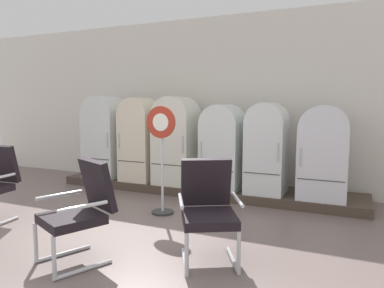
% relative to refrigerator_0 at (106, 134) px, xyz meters
% --- Properties ---
extents(ground, '(12.00, 10.00, 0.05)m').
position_rel_refrigerator_0_xyz_m(ground, '(2.02, -2.93, -1.00)').
color(ground, '#70615D').
extents(back_wall, '(11.76, 0.12, 3.17)m').
position_rel_refrigerator_0_xyz_m(back_wall, '(2.02, 0.73, 0.62)').
color(back_wall, silver).
rests_on(back_wall, ground).
extents(display_plinth, '(5.44, 0.95, 0.15)m').
position_rel_refrigerator_0_xyz_m(display_plinth, '(2.02, 0.09, -0.91)').
color(display_plinth, '#45392F').
rests_on(display_plinth, ground).
extents(refrigerator_0, '(0.70, 0.72, 1.58)m').
position_rel_refrigerator_0_xyz_m(refrigerator_0, '(0.00, 0.00, 0.00)').
color(refrigerator_0, silver).
rests_on(refrigerator_0, display_plinth).
extents(refrigerator_1, '(0.61, 0.62, 1.54)m').
position_rel_refrigerator_0_xyz_m(refrigerator_1, '(0.80, -0.05, -0.01)').
color(refrigerator_1, beige).
rests_on(refrigerator_1, display_plinth).
extents(refrigerator_2, '(0.70, 0.68, 1.56)m').
position_rel_refrigerator_0_xyz_m(refrigerator_2, '(1.55, -0.02, -0.01)').
color(refrigerator_2, silver).
rests_on(refrigerator_2, display_plinth).
extents(refrigerator_3, '(0.64, 0.68, 1.42)m').
position_rel_refrigerator_0_xyz_m(refrigerator_3, '(2.43, -0.02, -0.08)').
color(refrigerator_3, white).
rests_on(refrigerator_3, display_plinth).
extents(refrigerator_4, '(0.60, 0.66, 1.45)m').
position_rel_refrigerator_0_xyz_m(refrigerator_4, '(3.17, -0.03, -0.06)').
color(refrigerator_4, white).
rests_on(refrigerator_4, display_plinth).
extents(refrigerator_5, '(0.71, 0.64, 1.41)m').
position_rel_refrigerator_0_xyz_m(refrigerator_5, '(4.03, -0.04, -0.09)').
color(refrigerator_5, white).
rests_on(refrigerator_5, display_plinth).
extents(armchair_right, '(0.79, 0.84, 1.02)m').
position_rel_refrigerator_0_xyz_m(armchair_right, '(3.13, -2.43, -0.42)').
color(armchair_right, silver).
rests_on(armchair_right, ground).
extents(armchair_center, '(0.76, 0.82, 1.02)m').
position_rel_refrigerator_0_xyz_m(armchair_center, '(1.99, -3.00, -0.42)').
color(armchair_center, silver).
rests_on(armchair_center, ground).
extents(sign_stand, '(0.45, 0.32, 1.55)m').
position_rel_refrigerator_0_xyz_m(sign_stand, '(1.96, -1.29, -0.22)').
color(sign_stand, '#2D2D30').
rests_on(sign_stand, ground).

